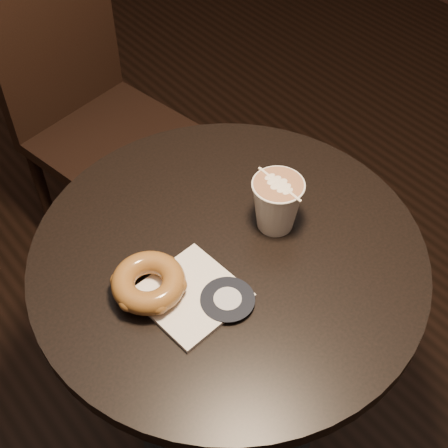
% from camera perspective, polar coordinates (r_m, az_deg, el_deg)
% --- Properties ---
extents(cafe_table, '(0.70, 0.70, 0.75)m').
position_cam_1_polar(cafe_table, '(1.25, 0.35, -8.25)').
color(cafe_table, black).
rests_on(cafe_table, ground).
extents(chair, '(0.45, 0.45, 0.98)m').
position_cam_1_polar(chair, '(1.80, -12.65, 11.41)').
color(chair, black).
rests_on(chair, ground).
extents(pastry_bag, '(0.16, 0.16, 0.01)m').
position_cam_1_polar(pastry_bag, '(1.03, -3.02, -6.49)').
color(pastry_bag, white).
rests_on(pastry_bag, cafe_table).
extents(doughnut, '(0.12, 0.12, 0.04)m').
position_cam_1_polar(doughnut, '(1.02, -6.92, -5.33)').
color(doughnut, brown).
rests_on(doughnut, pastry_bag).
extents(latte_cup, '(0.09, 0.09, 0.10)m').
position_cam_1_polar(latte_cup, '(1.10, 4.83, 1.78)').
color(latte_cup, silver).
rests_on(latte_cup, cafe_table).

